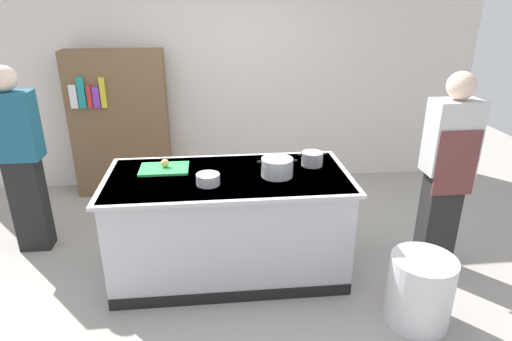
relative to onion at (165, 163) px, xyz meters
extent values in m
plane|color=#9E9991|center=(0.51, -0.18, -0.96)|extent=(10.00, 10.00, 0.00)
cube|color=silver|center=(0.51, 1.92, 0.54)|extent=(6.40, 0.12, 3.00)
cube|color=#B7BABF|center=(0.51, -0.18, -0.51)|extent=(1.90, 0.90, 0.90)
cube|color=#B7BABF|center=(0.51, -0.18, -0.07)|extent=(1.98, 0.98, 0.03)
cube|color=black|center=(0.51, -0.64, -0.91)|extent=(1.90, 0.01, 0.10)
cube|color=green|center=(-0.01, -0.01, -0.05)|extent=(0.40, 0.28, 0.02)
sphere|color=tan|center=(0.00, 0.00, 0.00)|extent=(0.07, 0.07, 0.07)
cylinder|color=#B7BABF|center=(0.91, -0.24, 0.02)|extent=(0.25, 0.25, 0.15)
cube|color=black|center=(0.76, -0.24, 0.07)|extent=(0.04, 0.02, 0.01)
cube|color=black|center=(1.05, -0.24, 0.07)|extent=(0.04, 0.02, 0.01)
cylinder|color=#99999E|center=(1.24, -0.03, 0.00)|extent=(0.18, 0.18, 0.12)
cube|color=black|center=(1.13, -0.03, 0.04)|extent=(0.04, 0.02, 0.01)
cube|color=black|center=(1.34, -0.03, 0.04)|extent=(0.04, 0.02, 0.01)
cylinder|color=#B7BABF|center=(0.36, -0.35, -0.01)|extent=(0.18, 0.18, 0.09)
cylinder|color=silver|center=(1.85, -0.97, -0.69)|extent=(0.46, 0.46, 0.53)
cube|color=#242424|center=(2.30, -0.30, -0.51)|extent=(0.28, 0.20, 0.90)
cube|color=silver|center=(2.30, -0.30, 0.24)|extent=(0.38, 0.24, 0.60)
sphere|color=beige|center=(2.30, -0.30, 0.65)|extent=(0.22, 0.22, 0.22)
cube|color=brown|center=(2.30, -0.42, 0.06)|extent=(0.34, 0.02, 0.54)
cube|color=black|center=(-1.31, 0.39, -0.51)|extent=(0.28, 0.20, 0.90)
cube|color=#1D5771|center=(-1.31, 0.39, 0.24)|extent=(0.38, 0.24, 0.60)
sphere|color=beige|center=(-1.31, 0.39, 0.65)|extent=(0.22, 0.22, 0.22)
cube|color=brown|center=(-0.67, 1.62, -0.11)|extent=(1.10, 0.28, 1.70)
cube|color=white|center=(-1.10, 1.46, 0.27)|extent=(0.08, 0.03, 0.26)
cube|color=teal|center=(-1.01, 1.46, 0.31)|extent=(0.08, 0.03, 0.34)
cube|color=red|center=(-0.93, 1.46, 0.26)|extent=(0.05, 0.03, 0.24)
cube|color=purple|center=(-0.85, 1.46, 0.25)|extent=(0.07, 0.03, 0.23)
cube|color=yellow|center=(-0.78, 1.46, 0.30)|extent=(0.06, 0.03, 0.33)
camera|label=1|loc=(0.40, -3.43, 1.29)|focal=30.49mm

